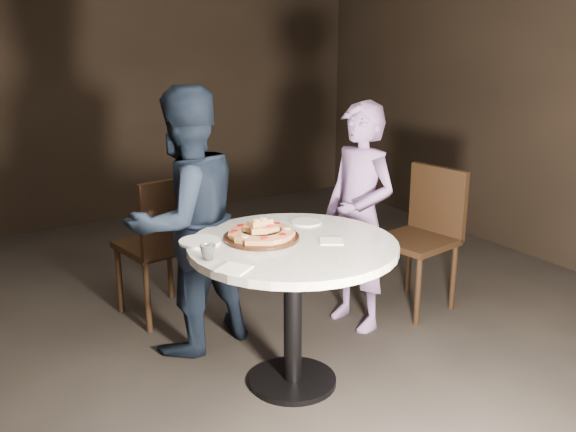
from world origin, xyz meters
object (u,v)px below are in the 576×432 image
at_px(chair_right, 425,228).
at_px(diner_navy, 186,222).
at_px(chair_far, 164,238).
at_px(focaccia_pile, 261,231).
at_px(water_glass, 208,252).
at_px(serving_board, 261,237).
at_px(diner_teal, 359,217).
at_px(table, 293,270).

bearing_deg(chair_right, diner_navy, -108.84).
bearing_deg(chair_far, focaccia_pile, 90.34).
distance_m(water_glass, chair_far, 1.20).
distance_m(focaccia_pile, diner_navy, 0.61).
height_order(serving_board, chair_far, chair_far).
bearing_deg(focaccia_pile, diner_navy, 108.00).
distance_m(chair_far, diner_teal, 1.27).
distance_m(water_glass, diner_teal, 1.32).
bearing_deg(diner_navy, focaccia_pile, 94.38).
relative_size(water_glass, diner_teal, 0.05).
bearing_deg(diner_teal, diner_navy, -114.03).
height_order(focaccia_pile, chair_right, chair_right).
xyz_separation_m(water_glass, chair_right, (1.83, 0.45, -0.30)).
bearing_deg(focaccia_pile, chair_right, 12.08).
relative_size(focaccia_pile, diner_teal, 0.24).
xyz_separation_m(focaccia_pile, chair_far, (-0.17, 1.01, -0.30)).
relative_size(table, diner_navy, 0.73).
bearing_deg(serving_board, diner_teal, 18.77).
distance_m(table, water_glass, 0.52).
relative_size(chair_right, diner_teal, 0.67).
height_order(chair_far, chair_right, chair_far).
height_order(serving_board, diner_teal, diner_teal).
distance_m(serving_board, diner_teal, 0.93).
height_order(table, chair_right, chair_right).
bearing_deg(serving_board, chair_right, 12.11).
bearing_deg(diner_navy, diner_teal, 151.43).
bearing_deg(table, diner_navy, 112.97).
xyz_separation_m(focaccia_pile, diner_navy, (-0.19, 0.58, -0.07)).
bearing_deg(chair_right, water_glass, -85.76).
xyz_separation_m(table, serving_board, (-0.11, 0.13, 0.16)).
bearing_deg(water_glass, chair_far, 80.28).
height_order(water_glass, chair_right, chair_right).
bearing_deg(table, chair_far, 104.04).
bearing_deg(water_glass, chair_right, 13.92).
distance_m(serving_board, focaccia_pile, 0.03).
distance_m(diner_navy, diner_teal, 1.10).
height_order(table, focaccia_pile, focaccia_pile).
height_order(water_glass, diner_teal, diner_teal).
distance_m(water_glass, diner_navy, 0.74).
relative_size(serving_board, chair_far, 0.41).
bearing_deg(chair_far, diner_teal, 136.38).
distance_m(water_glass, chair_right, 1.91).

